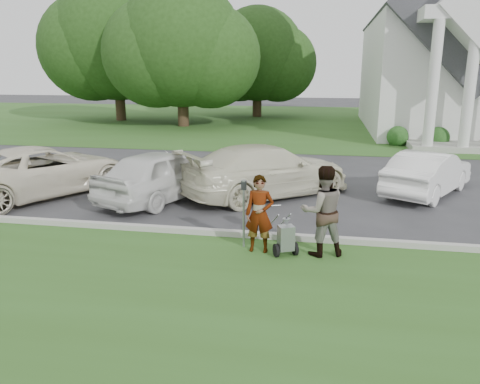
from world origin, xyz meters
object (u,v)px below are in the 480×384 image
(parking_meter_near, at_px, (244,205))
(church, at_px, (447,35))
(tree_back, at_px, (257,59))
(car_a, at_px, (42,171))
(person_right, at_px, (322,212))
(tree_left, at_px, (181,50))
(striping_cart, at_px, (286,239))
(car_d, at_px, (428,173))
(tree_far, at_px, (116,44))
(car_b, at_px, (163,174))
(car_c, at_px, (267,171))
(person_left, at_px, (259,215))

(parking_meter_near, bearing_deg, church, 69.15)
(tree_back, relative_size, car_a, 1.75)
(tree_back, height_order, person_right, tree_back)
(tree_left, bearing_deg, striping_cart, -67.80)
(car_d, bearing_deg, church, -72.77)
(striping_cart, distance_m, person_right, 0.94)
(tree_left, relative_size, parking_meter_near, 7.02)
(tree_back, height_order, striping_cart, tree_back)
(person_right, bearing_deg, tree_far, -75.84)
(car_b, bearing_deg, church, -99.13)
(person_right, height_order, car_b, person_right)
(car_a, distance_m, car_c, 6.94)
(tree_back, bearing_deg, church, -27.85)
(church, distance_m, car_b, 23.59)
(person_left, height_order, car_d, person_left)
(tree_left, height_order, car_b, tree_left)
(parking_meter_near, bearing_deg, tree_back, 97.93)
(car_a, xyz_separation_m, car_d, (11.75, 2.21, -0.08))
(tree_far, xyz_separation_m, car_c, (14.12, -20.60, -4.90))
(tree_back, height_order, car_c, tree_back)
(tree_back, relative_size, person_left, 5.81)
(car_b, bearing_deg, car_d, -143.49)
(tree_left, xyz_separation_m, tree_back, (4.00, 8.00, -0.38))
(person_right, distance_m, car_d, 6.49)
(person_right, relative_size, car_c, 0.35)
(tree_far, bearing_deg, tree_back, 26.56)
(tree_back, bearing_deg, car_b, -87.58)
(tree_left, xyz_separation_m, parking_meter_near, (8.19, -22.05, -4.16))
(church, xyz_separation_m, person_left, (-8.46, -23.36, -5.11))
(person_right, xyz_separation_m, car_c, (-1.73, 4.59, -0.16))
(parking_meter_near, distance_m, car_a, 7.66)
(church, relative_size, tree_left, 2.27)
(striping_cart, bearing_deg, person_right, -10.08)
(tree_far, distance_m, car_d, 27.72)
(church, xyz_separation_m, person_right, (-7.16, -23.31, -4.99))
(tree_back, relative_size, parking_meter_near, 6.35)
(tree_left, relative_size, car_b, 2.36)
(car_b, xyz_separation_m, car_c, (3.00, 0.98, 0.03))
(car_b, bearing_deg, person_right, 164.65)
(parking_meter_near, bearing_deg, car_d, 48.74)
(church, bearing_deg, car_c, -115.40)
(striping_cart, xyz_separation_m, parking_meter_near, (-0.94, 0.33, 0.57))
(tree_far, bearing_deg, car_d, -45.75)
(tree_left, distance_m, car_a, 19.29)
(striping_cart, relative_size, car_c, 0.19)
(church, height_order, tree_left, church)
(parking_meter_near, bearing_deg, car_b, 131.47)
(tree_left, xyz_separation_m, car_a, (1.28, -18.75, -4.34))
(tree_left, relative_size, car_d, 2.56)
(person_left, distance_m, car_c, 4.66)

